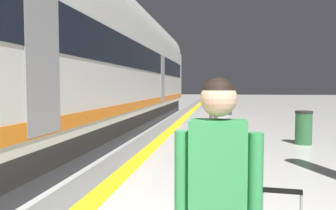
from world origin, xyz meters
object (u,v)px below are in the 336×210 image
(high_speed_train, at_px, (78,53))
(suitcase_mid, at_px, (223,109))
(waste_bin, at_px, (304,128))
(traveller_foreground, at_px, (218,195))
(passenger_near, at_px, (214,104))
(passenger_mid, at_px, (229,97))
(duffel_bag_near, at_px, (222,126))

(high_speed_train, relative_size, suitcase_mid, 48.45)
(suitcase_mid, relative_size, waste_bin, 0.66)
(high_speed_train, relative_size, traveller_foreground, 17.61)
(passenger_near, relative_size, suitcase_mid, 2.67)
(passenger_mid, height_order, suitcase_mid, passenger_mid)
(high_speed_train, relative_size, duffel_bag_near, 65.65)
(duffel_bag_near, bearing_deg, high_speed_train, -142.31)
(duffel_bag_near, bearing_deg, suitcase_mid, 89.15)
(duffel_bag_near, bearing_deg, passenger_mid, 86.30)
(passenger_near, distance_m, waste_bin, 3.67)
(high_speed_train, xyz_separation_m, waste_bin, (6.18, 0.58, -2.04))
(passenger_mid, relative_size, suitcase_mid, 2.81)
(traveller_foreground, xyz_separation_m, waste_bin, (2.27, 7.44, -0.49))
(high_speed_train, height_order, waste_bin, high_speed_train)
(high_speed_train, xyz_separation_m, passenger_near, (3.71, 3.25, -1.56))
(high_speed_train, relative_size, passenger_mid, 17.25)
(passenger_mid, relative_size, waste_bin, 1.84)
(passenger_mid, distance_m, suitcase_mid, 0.76)
(high_speed_train, distance_m, passenger_near, 5.17)
(high_speed_train, xyz_separation_m, duffel_bag_near, (4.03, 3.11, -2.35))
(suitcase_mid, bearing_deg, duffel_bag_near, -90.85)
(passenger_near, height_order, passenger_mid, passenger_mid)
(traveller_foreground, relative_size, waste_bin, 1.80)
(high_speed_train, distance_m, duffel_bag_near, 5.61)
(passenger_near, bearing_deg, traveller_foreground, -88.82)
(traveller_foreground, height_order, passenger_near, traveller_foreground)
(high_speed_train, height_order, traveller_foreground, high_speed_train)
(traveller_foreground, bearing_deg, suitcase_mid, 89.27)
(high_speed_train, height_order, passenger_mid, high_speed_train)
(high_speed_train, relative_size, waste_bin, 31.74)
(suitcase_mid, xyz_separation_m, waste_bin, (2.06, -8.64, 0.13))
(passenger_mid, bearing_deg, suitcase_mid, -143.90)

